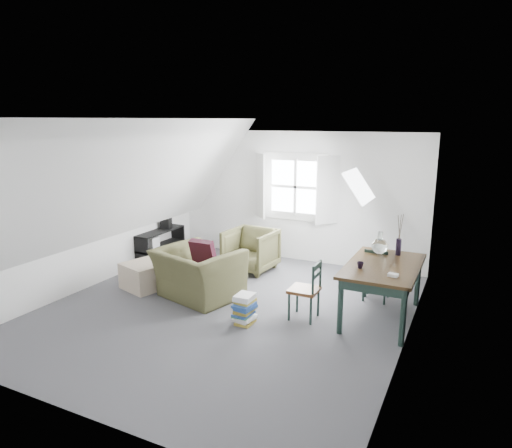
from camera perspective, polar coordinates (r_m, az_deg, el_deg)
The scene contains 24 objects.
floor at distance 6.81m, azimuth -3.69°, elevation -10.55°, with size 5.50×5.50×0.00m, color #49494E.
ceiling at distance 6.25m, azimuth -4.02°, elevation 10.98°, with size 5.50×5.50×0.00m, color white.
wall_back at distance 8.86m, azimuth 5.03°, elevation 3.39°, with size 5.00×5.00×0.00m, color white.
wall_front at distance 4.35m, azimuth -22.30°, elevation -7.64°, with size 5.00×5.00×0.00m, color white.
wall_left at distance 7.94m, azimuth -19.72°, elevation 1.57°, with size 5.50×5.50×0.00m, color white.
wall_right at distance 5.64m, azimuth 18.81°, elevation -2.77°, with size 5.50×5.50×0.00m, color white.
slope_left at distance 7.21m, azimuth -14.71°, elevation 5.06°, with size 5.50×5.50×0.00m, color white.
slope_right at distance 5.71m, azimuth 9.72°, elevation 3.34°, with size 5.50×5.50×0.00m, color white.
dormer_window at distance 8.76m, azimuth 4.88°, elevation 4.61°, with size 1.71×0.35×1.30m.
skylight at distance 6.96m, azimuth 12.76°, elevation 4.65°, with size 0.55×0.75×0.04m, color white.
armchair_near at distance 7.26m, azimuth -7.15°, elevation -9.07°, with size 1.19×1.04×0.78m, color #464627.
armchair_far at distance 8.45m, azimuth -0.67°, elevation -5.77°, with size 0.82×0.85×0.77m, color #464627.
throw_pillow at distance 7.15m, azimuth -6.65°, elevation -3.46°, with size 0.39×0.11×0.39m, color #370F1C.
ottoman at distance 7.74m, azimuth -13.64°, elevation -6.27°, with size 0.63×0.63×0.42m, color tan.
dining_table at distance 6.49m, azimuth 15.61°, elevation -5.76°, with size 0.94×1.57×0.79m.
demijohn at distance 6.87m, azimuth 15.20°, elevation -2.62°, with size 0.23×0.23×0.33m.
vase_twigs at distance 6.93m, azimuth 17.39°, elevation -2.64°, with size 0.08×0.09×0.60m.
cup at distance 6.22m, azimuth 12.88°, elevation -5.40°, with size 0.09×0.09×0.08m, color black.
paper_box at distance 6.00m, azimuth 16.76°, elevation -6.13°, with size 0.12×0.08×0.04m, color white.
dining_chair_far at distance 7.19m, azimuth 14.85°, elevation -5.96°, with size 0.39×0.39×0.83m.
dining_chair_near at distance 6.37m, azimuth 6.32°, elevation -8.11°, with size 0.39×0.39×0.83m.
media_shelf at distance 9.15m, azimuth -12.15°, elevation -2.83°, with size 0.39×1.18×0.60m.
electronics_box at distance 9.27m, azimuth -11.17°, elevation 0.08°, with size 0.18×0.25×0.20m, color black.
magazine_stack at distance 6.29m, azimuth -1.43°, elevation -10.58°, with size 0.30×0.36×0.40m.
Camera 1 is at (3.12, -5.41, 2.70)m, focal length 32.00 mm.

